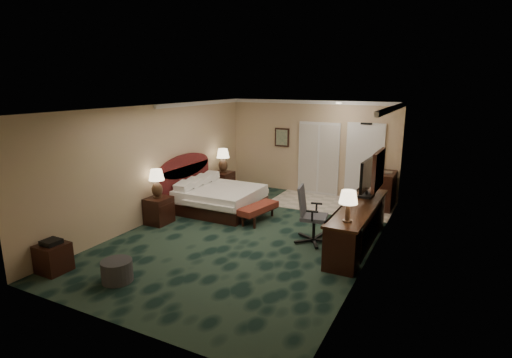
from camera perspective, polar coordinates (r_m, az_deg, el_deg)
The scene contains 26 objects.
floor at distance 8.69m, azimuth -0.70°, elevation -7.90°, with size 5.00×7.50×0.00m, color black.
ceiling at distance 8.10m, azimuth -0.76°, elevation 10.16°, with size 5.00×7.50×0.00m, color white.
wall_back at distance 11.68m, azimuth 7.86°, elevation 4.46°, with size 5.00×0.00×2.70m, color tan.
wall_front at distance 5.40m, azimuth -19.68°, elevation -7.16°, with size 5.00×0.00×2.70m, color tan.
wall_left at distance 9.68m, azimuth -13.96°, elevation 2.28°, with size 0.00×7.50×2.70m, color tan.
wall_right at distance 7.50m, azimuth 16.45°, elevation -1.15°, with size 0.00×7.50×2.70m, color tan.
crown_molding at distance 8.10m, azimuth -0.75°, elevation 9.81°, with size 5.00×7.50×0.10m, color white, non-canonical shape.
tile_patch at distance 10.93m, azimuth 10.62°, elevation -3.53°, with size 3.20×1.70×0.01m, color #BDB7A8.
headboard at distance 10.54m, azimuth -9.98°, elevation -0.23°, with size 0.12×2.00×1.40m, color #451116, non-canonical shape.
entry_door at distance 11.31m, azimuth 15.20°, elevation 2.25°, with size 1.02×0.06×2.18m, color white.
closet_doors at distance 11.62m, azimuth 8.91°, elevation 2.87°, with size 1.20×0.06×2.10m, color #B6B1A9.
wall_art at distance 11.93m, azimuth 3.73°, elevation 5.96°, with size 0.45×0.06×0.55m, color #466A53.
wall_mirror at distance 8.04m, azimuth 17.08°, elevation 1.25°, with size 0.05×0.95×0.75m, color white.
bed at distance 10.20m, azimuth -5.09°, elevation -2.89°, with size 1.88×1.74×0.60m, color white.
nightstand_near at distance 9.53m, azimuth -13.71°, elevation -4.39°, with size 0.49×0.56×0.61m, color black.
nightstand_far at distance 11.67m, azimuth -4.79°, elevation -0.60°, with size 0.53×0.60×0.66m, color black.
lamp_near at distance 9.36m, azimuth -13.98°, elevation -0.65°, with size 0.35×0.35×0.66m, color black, non-canonical shape.
lamp_far at distance 11.51m, azimuth -4.73°, elevation 2.63°, with size 0.37×0.37×0.69m, color black, non-canonical shape.
bed_bench at distance 9.42m, azimuth 0.29°, elevation -4.89°, with size 0.40×1.15×0.39m, color maroon.
ottoman at distance 7.10m, azimuth -19.23°, elevation -12.29°, with size 0.51×0.51×0.36m, color #2B2C32.
side_table at distance 7.82m, azimuth -26.98°, elevation -10.01°, with size 0.47×0.47×0.50m, color black.
desk at distance 8.24m, azimuth 14.31°, elevation -6.47°, with size 0.62×2.90×0.84m, color black.
tv at distance 8.68m, azimuth 15.62°, elevation 0.14°, with size 0.09×1.04×0.81m, color black.
desk_lamp at distance 7.06m, azimuth 13.00°, elevation -3.79°, with size 0.32×0.32×0.57m, color black, non-canonical shape.
desk_chair at distance 8.19m, azimuth 8.32°, elevation -5.08°, with size 0.68×0.64×1.16m, color #454751, non-canonical shape.
minibar at distance 10.82m, azimuth 17.80°, elevation -1.57°, with size 0.50×0.89×0.94m, color black.
Camera 1 is at (3.75, -7.16, 3.20)m, focal length 28.00 mm.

